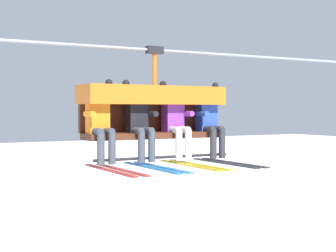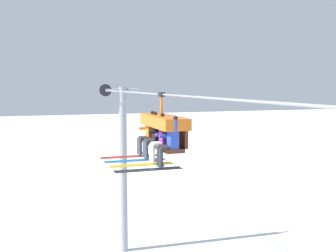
{
  "view_description": "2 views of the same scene",
  "coord_description": "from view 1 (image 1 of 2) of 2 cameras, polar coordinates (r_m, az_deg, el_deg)",
  "views": [
    {
      "loc": [
        -2.75,
        -8.15,
        6.75
      ],
      "look_at": [
        1.33,
        -0.95,
        6.5
      ],
      "focal_mm": 55.0,
      "sensor_mm": 36.0,
      "label": 1
    },
    {
      "loc": [
        11.96,
        -4.24,
        7.99
      ],
      "look_at": [
        1.37,
        -0.68,
        6.88
      ],
      "focal_mm": 45.0,
      "sensor_mm": 36.0,
      "label": 2
    }
  ],
  "objects": [
    {
      "name": "skier_purple",
      "position": [
        8.37,
        0.94,
        0.58
      ],
      "size": [
        0.48,
        1.7,
        1.34
      ],
      "color": "purple"
    },
    {
      "name": "lift_cable",
      "position": [
        8.14,
        -5.02,
        8.6
      ],
      "size": [
        17.81,
        0.05,
        0.05
      ],
      "color": "gray"
    },
    {
      "name": "chairlift_chair",
      "position": [
        8.39,
        -1.74,
        2.39
      ],
      "size": [
        2.41,
        0.74,
        1.79
      ],
      "color": "#512819"
    },
    {
      "name": "skier_blue",
      "position": [
        8.72,
        4.73,
        0.62
      ],
      "size": [
        0.48,
        1.7,
        1.34
      ],
      "color": "#2847B7"
    },
    {
      "name": "skier_black",
      "position": [
        8.05,
        -3.12,
        0.53
      ],
      "size": [
        0.48,
        1.7,
        1.34
      ],
      "color": "black"
    },
    {
      "name": "skier_orange",
      "position": [
        7.78,
        -7.45,
        0.47
      ],
      "size": [
        0.48,
        1.7,
        1.34
      ],
      "color": "orange"
    }
  ]
}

